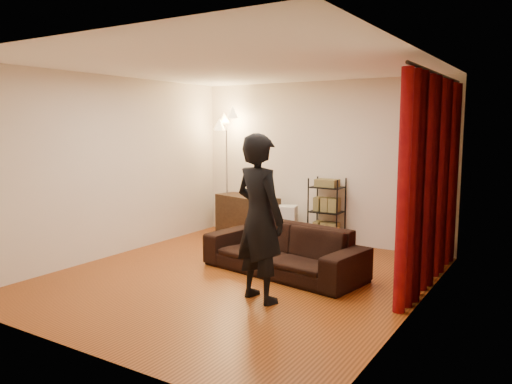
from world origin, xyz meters
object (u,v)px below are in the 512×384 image
Objects in this scene: media_cabinet at (247,216)px; floor_lamp at (227,173)px; person at (259,218)px; wire_shelf at (327,212)px; storage_boxes at (286,224)px; sofa at (283,249)px.

floor_lamp reaches higher than media_cabinet.
person is 3.36m from media_cabinet.
media_cabinet is at bearing -152.41° from wire_shelf.
floor_lamp is (-2.38, 2.75, 0.16)m from person.
floor_lamp reaches higher than storage_boxes.
sofa reaches higher than storage_boxes.
media_cabinet reaches higher than sofa.
sofa is 3.55× the size of storage_boxes.
wire_shelf is at bearing 12.34° from storage_boxes.
media_cabinet is 1.98× the size of storage_boxes.
person is at bearing -58.50° from wire_shelf.
floor_lamp is at bearing -32.29° from person.
person is at bearing -39.70° from media_cabinet.
media_cabinet is 1.11× the size of wire_shelf.
person is 2.96m from storage_boxes.
sofa is at bearing -62.56° from storage_boxes.
sofa is 1.18× the size of person.
storage_boxes is (-1.12, 2.67, -0.63)m from person.
person is (0.27, -1.05, 0.62)m from sofa.
sofa is at bearing -38.86° from floor_lamp.
media_cabinet is at bearing -37.87° from person.
person is 1.69× the size of wire_shelf.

